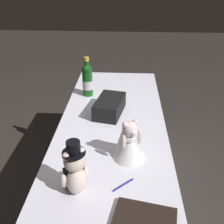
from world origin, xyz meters
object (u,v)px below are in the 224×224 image
(teddy_bear_groom, at_px, (75,171))
(teddy_bear_bride, at_px, (128,141))
(gift_case_black, at_px, (110,106))
(guestbook, at_px, (144,223))
(champagne_bottle, at_px, (87,80))
(signing_pen, at_px, (124,184))

(teddy_bear_groom, bearing_deg, teddy_bear_bride, 138.84)
(gift_case_black, relative_size, guestbook, 1.25)
(teddy_bear_bride, distance_m, champagne_bottle, 0.84)
(teddy_bear_bride, relative_size, signing_pen, 2.27)
(champagne_bottle, xyz_separation_m, guestbook, (1.22, 0.40, -0.13))
(teddy_bear_groom, relative_size, guestbook, 1.10)
(guestbook, bearing_deg, gift_case_black, -156.53)
(teddy_bear_bride, height_order, signing_pen, teddy_bear_bride)
(teddy_bear_groom, height_order, teddy_bear_bride, teddy_bear_groom)
(teddy_bear_groom, height_order, champagne_bottle, champagne_bottle)
(signing_pen, bearing_deg, champagne_bottle, -162.65)
(teddy_bear_bride, bearing_deg, guestbook, 8.95)
(teddy_bear_groom, bearing_deg, guestbook, 61.15)
(teddy_bear_bride, bearing_deg, signing_pen, -4.05)
(teddy_bear_groom, relative_size, champagne_bottle, 0.90)
(teddy_bear_groom, xyz_separation_m, teddy_bear_bride, (-0.28, 0.24, -0.02))
(gift_case_black, distance_m, guestbook, 0.95)
(champagne_bottle, bearing_deg, teddy_bear_bride, 23.11)
(teddy_bear_bride, bearing_deg, champagne_bottle, -156.89)
(teddy_bear_groom, xyz_separation_m, signing_pen, (-0.05, 0.23, -0.12))
(teddy_bear_groom, xyz_separation_m, gift_case_black, (-0.76, 0.11, -0.07))
(champagne_bottle, distance_m, guestbook, 1.29)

